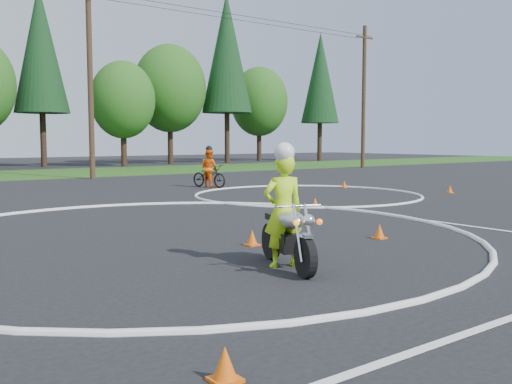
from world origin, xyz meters
TOP-DOWN VIEW (x-y plane):
  - ground at (0.00, 0.00)m, footprint 120.00×120.00m
  - course_markings at (2.17, 4.35)m, footprint 19.05×19.05m
  - primary_motorcycle at (-0.10, -0.60)m, footprint 0.92×1.94m
  - rider_primary_grp at (-0.10, -0.46)m, footprint 0.74×0.60m
  - rider_second_grp at (6.99, 13.00)m, footprint 1.06×1.92m
  - traffic_cones at (5.06, 3.01)m, footprint 16.27×13.23m
  - treeline at (14.78, 34.61)m, footprint 38.20×8.10m
  - utility_poles at (5.00, 21.00)m, footprint 41.60×1.12m

SIDE VIEW (x-z plane):
  - ground at x=0.00m, z-range 0.00..0.00m
  - course_markings at x=2.17m, z-range -0.05..0.07m
  - traffic_cones at x=5.06m, z-range -0.01..0.29m
  - primary_motorcycle at x=-0.10m, z-range -0.02..1.03m
  - rider_second_grp at x=6.99m, z-range -0.26..1.49m
  - rider_primary_grp at x=-0.10m, z-range -0.03..1.91m
  - utility_poles at x=5.00m, z-range 0.20..10.20m
  - treeline at x=14.78m, z-range -0.64..13.88m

